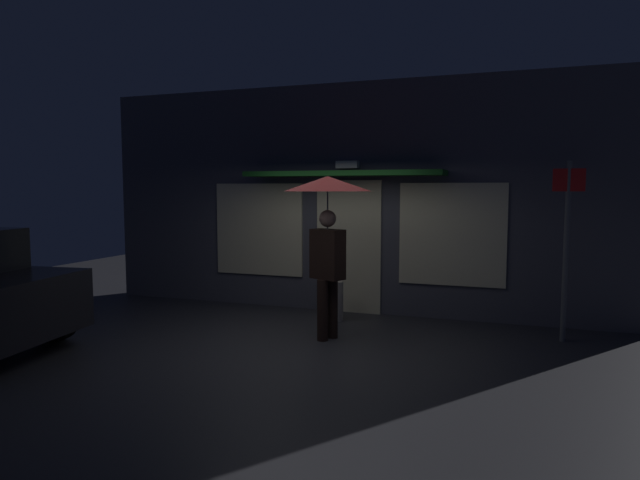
% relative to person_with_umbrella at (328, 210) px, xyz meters
% --- Properties ---
extents(ground_plane, '(18.00, 18.00, 0.00)m').
position_rel_person_with_umbrella_xyz_m(ground_plane, '(-0.22, -0.46, -1.78)').
color(ground_plane, '#2D2D33').
extents(building_facade, '(9.07, 1.00, 3.79)m').
position_rel_person_with_umbrella_xyz_m(building_facade, '(-0.22, 1.87, 0.11)').
color(building_facade, '#4C4C56').
rests_on(building_facade, ground).
extents(person_with_umbrella, '(1.18, 1.18, 2.23)m').
position_rel_person_with_umbrella_xyz_m(person_with_umbrella, '(0.00, 0.00, 0.00)').
color(person_with_umbrella, black).
rests_on(person_with_umbrella, ground).
extents(street_sign_post, '(0.40, 0.07, 2.42)m').
position_rel_person_with_umbrella_xyz_m(street_sign_post, '(3.03, 0.95, -0.40)').
color(street_sign_post, '#595B60').
rests_on(street_sign_post, ground).
extents(sidewalk_bollard, '(0.26, 0.26, 0.62)m').
position_rel_person_with_umbrella_xyz_m(sidewalk_bollard, '(-0.24, 1.07, -1.47)').
color(sidewalk_bollard, '#B2A899').
rests_on(sidewalk_bollard, ground).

